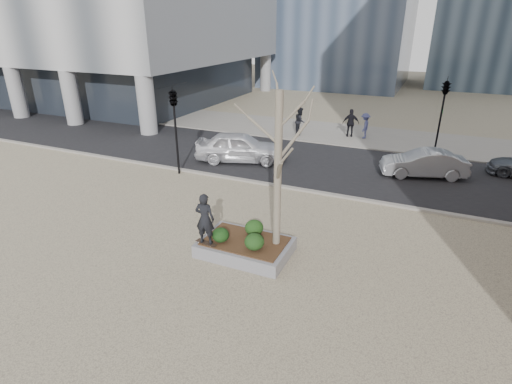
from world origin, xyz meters
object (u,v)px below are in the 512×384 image
at_px(planter, 245,247).
at_px(police_car, 240,147).
at_px(skateboard, 206,244).
at_px(skateboarder, 205,219).

distance_m(planter, police_car, 9.76).
relative_size(skateboard, police_car, 0.16).
distance_m(skateboard, police_car, 9.95).
bearing_deg(police_car, skateboard, -179.00).
bearing_deg(skateboard, planter, 43.55).
bearing_deg(skateboarder, police_car, -78.47).
xyz_separation_m(planter, skateboarder, (-1.10, -0.71, 1.18)).
bearing_deg(police_car, skateboarder, -179.00).
height_order(skateboarder, police_car, skateboarder).
bearing_deg(skateboarder, planter, -155.63).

